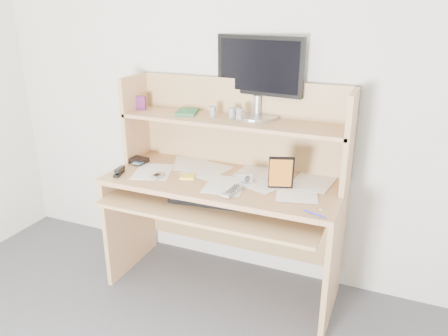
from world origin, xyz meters
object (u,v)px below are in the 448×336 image
at_px(keyboard, 208,200).
at_px(game_case, 281,173).
at_px(tv_remote, 233,191).
at_px(desk, 228,183).
at_px(monitor, 259,74).

height_order(keyboard, game_case, game_case).
xyz_separation_m(tv_remote, game_case, (0.23, 0.15, 0.09)).
xyz_separation_m(desk, game_case, (0.36, -0.10, 0.16)).
bearing_deg(desk, monitor, 59.61).
bearing_deg(tv_remote, game_case, 40.68).
height_order(keyboard, tv_remote, tv_remote).
height_order(tv_remote, monitor, monitor).
xyz_separation_m(desk, monitor, (0.11, 0.19, 0.64)).
bearing_deg(keyboard, desk, 72.09).
bearing_deg(desk, tv_remote, -62.39).
bearing_deg(game_case, keyboard, 176.95).
xyz_separation_m(game_case, monitor, (-0.24, 0.30, 0.48)).
relative_size(desk, game_case, 7.16).
xyz_separation_m(tv_remote, monitor, (-0.02, 0.44, 0.57)).
bearing_deg(keyboard, tv_remote, -18.97).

